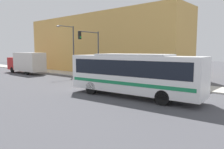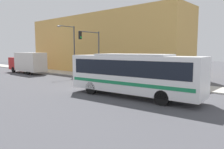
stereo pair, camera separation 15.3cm
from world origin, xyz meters
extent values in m
plane|color=#47474C|center=(0.00, 0.00, 0.00)|extent=(120.00, 120.00, 0.00)
cube|color=#B7B2A8|center=(6.08, 20.00, 0.06)|extent=(3.16, 70.00, 0.12)
cube|color=tan|center=(10.66, 15.40, 4.46)|extent=(6.00, 28.79, 8.92)
cube|color=white|center=(-0.95, 0.30, 1.78)|extent=(3.40, 10.56, 2.70)
cube|color=black|center=(-0.95, 0.30, 2.26)|extent=(3.37, 9.74, 1.13)
cube|color=#197F4C|center=(-0.95, 0.30, 1.18)|extent=(3.40, 10.15, 0.24)
cube|color=silver|center=(-0.95, 0.30, 3.18)|extent=(2.80, 5.89, 0.16)
cylinder|color=black|center=(-0.11, 3.60, 0.50)|extent=(0.36, 1.02, 1.00)
cylinder|color=black|center=(-2.34, 3.41, 0.50)|extent=(0.36, 1.02, 1.00)
cylinder|color=black|center=(0.41, -2.45, 0.50)|extent=(0.36, 1.02, 1.00)
cylinder|color=black|center=(-1.82, -2.64, 0.50)|extent=(0.36, 1.02, 1.00)
cube|color=silver|center=(2.15, 21.62, 1.81)|extent=(2.22, 5.80, 2.72)
cube|color=#B21919|center=(2.15, 25.65, 1.41)|extent=(2.11, 2.26, 1.93)
cylinder|color=black|center=(1.19, 25.25, 0.45)|extent=(0.25, 0.90, 0.90)
cylinder|color=black|center=(1.19, 20.54, 0.45)|extent=(0.25, 0.90, 0.90)
cylinder|color=gold|center=(5.10, 3.33, 0.42)|extent=(0.20, 0.20, 0.59)
sphere|color=gold|center=(5.10, 3.33, 0.78)|extent=(0.19, 0.19, 0.19)
cylinder|color=gold|center=(5.10, 3.21, 0.45)|extent=(0.09, 0.12, 0.09)
cylinder|color=#47474C|center=(5.25, 10.12, 2.98)|extent=(0.16, 0.16, 5.70)
cylinder|color=#47474C|center=(3.65, 10.12, 5.68)|extent=(3.20, 0.11, 0.11)
cube|color=black|center=(2.25, 10.12, 5.23)|extent=(0.30, 0.24, 0.90)
sphere|color=#19D83F|center=(2.25, 9.98, 5.00)|extent=(0.18, 0.18, 0.18)
cylinder|color=#47474C|center=(5.10, 9.62, 0.72)|extent=(0.06, 0.06, 1.18)
cylinder|color=#4C4C51|center=(5.10, 9.62, 1.42)|extent=(0.14, 0.14, 0.22)
cylinder|color=#47474C|center=(5.35, 15.09, 3.48)|extent=(0.18, 0.18, 6.72)
cylinder|color=#47474C|center=(4.11, 15.09, 6.74)|extent=(2.48, 0.11, 0.11)
ellipsoid|color=gray|center=(2.87, 15.09, 6.66)|extent=(0.56, 0.28, 0.20)
cylinder|color=slate|center=(5.67, 12.33, 0.55)|extent=(0.28, 0.28, 0.86)
cylinder|color=black|center=(5.67, 12.33, 1.34)|extent=(0.34, 0.34, 0.71)
sphere|color=tan|center=(5.67, 12.33, 1.81)|extent=(0.23, 0.23, 0.23)
camera|label=1|loc=(-14.31, -9.24, 3.53)|focal=35.00mm
camera|label=2|loc=(-14.21, -9.36, 3.53)|focal=35.00mm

